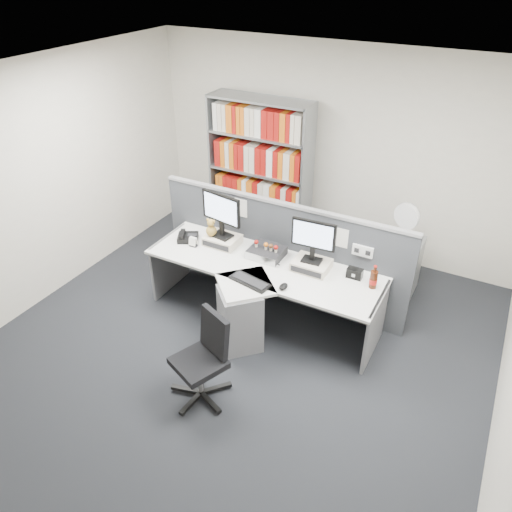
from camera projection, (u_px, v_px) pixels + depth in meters
The scene contains 21 objects.
ground at pixel (226, 361), 5.09m from camera, with size 5.50×5.50×0.00m, color #26282D.
room_shell at pixel (219, 205), 4.13m from camera, with size 5.04×5.54×2.72m.
partition at pixel (281, 251), 5.67m from camera, with size 3.00×0.08×1.27m.
desk at pixel (254, 295), 5.29m from camera, with size 2.60×1.20×0.72m.
monitor_riser_left at pixel (222, 240), 5.65m from camera, with size 0.38×0.31×0.10m.
monitor_riser_right at pixel (311, 265), 5.21m from camera, with size 0.38×0.31×0.10m.
monitor_left at pixel (221, 212), 5.45m from camera, with size 0.51×0.20×0.52m.
monitor_right at pixel (313, 238), 5.03m from camera, with size 0.47×0.16×0.47m.
desktop_pc at pixel (267, 252), 5.42m from camera, with size 0.36×0.33×0.10m.
figurines at pixel (267, 246), 5.35m from camera, with size 0.29×0.05×0.09m.
keyboard at pixel (250, 281), 5.02m from camera, with size 0.46×0.25×0.03m.
mouse at pixel (284, 286), 4.93m from camera, with size 0.08×0.12×0.05m, color black.
desk_phone at pixel (187, 237), 5.73m from camera, with size 0.30×0.29×0.10m.
desk_calendar at pixel (193, 242), 5.61m from camera, with size 0.09×0.07×0.11m.
plush_toy at pixel (211, 229), 5.58m from camera, with size 0.12×0.12×0.21m.
speaker at pixel (355, 273), 5.07m from camera, with size 0.16×0.09×0.11m, color black.
cola_bottle at pixel (373, 279), 4.90m from camera, with size 0.08×0.08×0.26m.
shelving_unit at pixel (260, 174), 6.74m from camera, with size 1.41×0.40×2.00m.
filing_cabinet at pixel (397, 268), 5.91m from camera, with size 0.45×0.61×0.70m.
desk_fan at pixel (407, 219), 5.55m from camera, with size 0.30×0.18×0.51m.
office_chair at pixel (205, 356), 4.48m from camera, with size 0.58×0.59×0.88m.
Camera 1 is at (2.02, -3.13, 3.64)m, focal length 34.68 mm.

